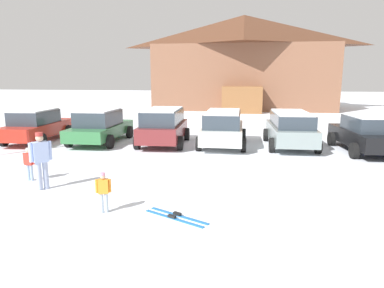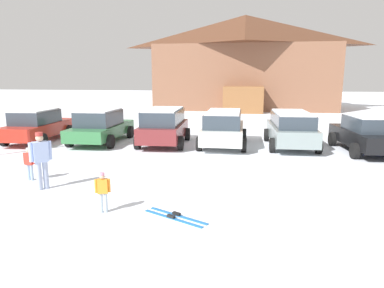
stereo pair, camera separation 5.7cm
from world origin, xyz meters
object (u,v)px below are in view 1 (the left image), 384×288
object	(u,v)px
parked_green_coupe	(100,126)
skier_child_in_orange_jacket	(103,190)
ski_lodge	(243,62)
pair_of_skis	(176,217)
parked_grey_wagon	(290,128)
parked_red_sedan	(37,125)
parked_black_sedan	(367,133)
parked_maroon_van	(163,125)
parked_white_suv	(223,127)
skier_adult_in_blue_parka	(41,158)
skier_child_in_red_jacket	(29,162)

from	to	relation	value
parked_green_coupe	skier_child_in_orange_jacket	distance (m)	9.36
ski_lodge	pair_of_skis	world-z (taller)	ski_lodge
parked_green_coupe	parked_grey_wagon	world-z (taller)	parked_green_coupe
parked_red_sedan	skier_child_in_orange_jacket	size ratio (longest dim) A/B	4.75
parked_black_sedan	parked_maroon_van	bearing A→B (deg)	178.60
parked_red_sedan	parked_maroon_van	world-z (taller)	parked_maroon_van
parked_grey_wagon	pair_of_skis	world-z (taller)	parked_grey_wagon
skier_child_in_orange_jacket	parked_maroon_van	bearing A→B (deg)	94.40
parked_red_sedan	parked_grey_wagon	xyz separation A→B (m)	(12.43, 0.63, 0.07)
parked_green_coupe	parked_maroon_van	world-z (taller)	parked_maroon_van
parked_green_coupe	parked_black_sedan	distance (m)	12.30
parked_white_suv	pair_of_skis	xyz separation A→B (m)	(-0.43, -8.67, -0.87)
parked_maroon_van	parked_grey_wagon	world-z (taller)	parked_maroon_van
parked_white_suv	skier_adult_in_blue_parka	bearing A→B (deg)	-122.42
ski_lodge	parked_maroon_van	bearing A→B (deg)	-98.88
parked_grey_wagon	skier_child_in_red_jacket	bearing A→B (deg)	-141.64
parked_red_sedan	parked_green_coupe	size ratio (longest dim) A/B	1.02
parked_green_coupe	parked_grey_wagon	size ratio (longest dim) A/B	1.03
parked_green_coupe	parked_red_sedan	bearing A→B (deg)	-176.03
ski_lodge	pair_of_skis	size ratio (longest dim) A/B	11.33
parked_maroon_van	skier_child_in_orange_jacket	bearing A→B (deg)	-85.60
parked_green_coupe	parked_white_suv	size ratio (longest dim) A/B	1.05
parked_red_sedan	skier_child_in_red_jacket	bearing A→B (deg)	-58.62
parked_red_sedan	skier_child_in_red_jacket	size ratio (longest dim) A/B	4.49
parked_grey_wagon	pair_of_skis	xyz separation A→B (m)	(-3.54, -8.93, -0.87)
parked_white_suv	parked_black_sedan	xyz separation A→B (m)	(6.24, -0.40, -0.07)
ski_lodge	parked_white_suv	xyz separation A→B (m)	(-0.50, -21.14, -3.91)
parked_white_suv	parked_maroon_van	bearing A→B (deg)	-176.47
parked_white_suv	parked_black_sedan	bearing A→B (deg)	-3.63
ski_lodge	skier_child_in_orange_jacket	xyz separation A→B (m)	(-2.68, -29.80, -4.25)
parked_red_sedan	parked_black_sedan	distance (m)	15.56
ski_lodge	pair_of_skis	distance (m)	30.21
parked_maroon_van	parked_black_sedan	distance (m)	9.08
parked_black_sedan	skier_child_in_red_jacket	size ratio (longest dim) A/B	4.28
parked_maroon_van	parked_black_sedan	bearing A→B (deg)	-1.40
parked_grey_wagon	skier_child_in_orange_jacket	world-z (taller)	parked_grey_wagon
parked_green_coupe	parked_black_sedan	size ratio (longest dim) A/B	1.03
parked_maroon_van	parked_grey_wagon	bearing A→B (deg)	4.09
parked_red_sedan	skier_adult_in_blue_parka	size ratio (longest dim) A/B	2.82
ski_lodge	parked_black_sedan	world-z (taller)	ski_lodge
parked_white_suv	skier_adult_in_blue_parka	xyz separation A→B (m)	(-4.64, -7.30, 0.05)
parked_red_sedan	pair_of_skis	distance (m)	12.18
parked_green_coupe	parked_maroon_van	xyz separation A→B (m)	(3.22, -0.02, 0.10)
skier_child_in_orange_jacket	skier_child_in_red_jacket	bearing A→B (deg)	148.21
parked_white_suv	skier_child_in_orange_jacket	size ratio (longest dim) A/B	4.45
skier_child_in_red_jacket	skier_child_in_orange_jacket	bearing A→B (deg)	-31.79
parked_green_coupe	parked_maroon_van	bearing A→B (deg)	-0.35
skier_child_in_red_jacket	pair_of_skis	world-z (taller)	skier_child_in_red_jacket
parked_green_coupe	parked_maroon_van	size ratio (longest dim) A/B	1.11
parked_green_coupe	skier_child_in_orange_jacket	bearing A→B (deg)	-65.53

